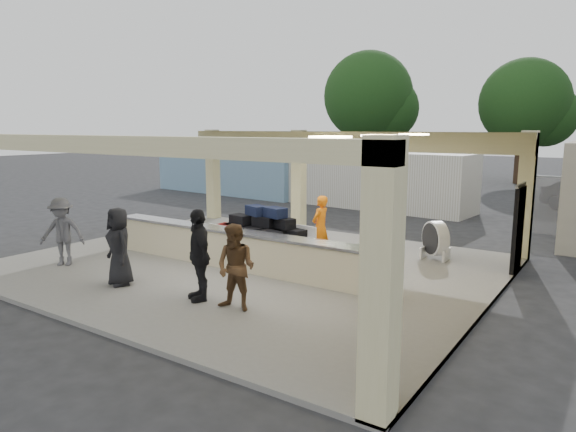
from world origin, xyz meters
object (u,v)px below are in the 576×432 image
Objects in this scene: passenger_d at (119,246)px; container_blue at (230,171)px; drum_fan at (435,239)px; luggage_cart at (261,231)px; passenger_a at (236,267)px; passenger_b at (199,255)px; baggage_counter at (236,249)px; passenger_c at (62,232)px; container_white at (348,178)px; baggage_handler at (320,226)px.

passenger_d is 0.18× the size of container_blue.
drum_fan is at bearing -25.89° from container_blue.
drum_fan is at bearing 43.28° from luggage_cart.
passenger_a is at bearing -51.84° from luggage_cart.
passenger_d is at bearing -140.59° from passenger_b.
passenger_d reaches higher than drum_fan.
passenger_a is at bearing -65.46° from drum_fan.
drum_fan reaches higher than baggage_counter.
passenger_a reaches higher than baggage_counter.
passenger_d reaches higher than passenger_a.
luggage_cart is 1.54× the size of passenger_c.
passenger_d is at bearing -87.32° from drum_fan.
passenger_a is (1.94, -2.35, 0.37)m from baggage_counter.
baggage_counter is 3.02× the size of luggage_cart.
luggage_cart is 15.39m from container_blue.
container_blue is (-14.42, 8.53, 0.59)m from drum_fan.
drum_fan is at bearing 2.91° from passenger_c.
passenger_a is at bearing -65.63° from container_white.
passenger_b is (-0.26, -4.49, 0.10)m from baggage_handler.
luggage_cart is 3.44m from passenger_b.
passenger_b reaches higher than baggage_handler.
passenger_a reaches higher than drum_fan.
container_white is at bearing 114.44° from luggage_cart.
drum_fan is 0.60× the size of passenger_c.
drum_fan is 0.09× the size of container_white.
luggage_cart is 5.14m from passenger_c.
container_blue is (-12.46, 14.56, 0.30)m from passenger_a.
baggage_handler is 0.89× the size of passenger_b.
drum_fan is 16.76m from container_blue.
passenger_a is (-1.97, -6.03, 0.29)m from drum_fan.
passenger_c is (-5.08, -4.47, 0.03)m from baggage_handler.
container_blue reaches higher than passenger_c.
baggage_handler is at bearing 61.71° from baggage_counter.
baggage_counter is at bearing 80.53° from passenger_d.
passenger_c reaches higher than baggage_counter.
container_blue is at bearing 161.38° from passenger_b.
baggage_counter is 2.52m from passenger_b.
baggage_counter is 16.13m from container_blue.
passenger_d is 17.40m from container_blue.
container_blue is (-6.62, 14.50, 0.27)m from passenger_c.
luggage_cart is 3.87m from passenger_a.
passenger_b reaches higher than baggage_counter.
drum_fan is at bearing 121.65° from baggage_handler.
passenger_b reaches higher than passenger_c.
passenger_c is (-4.82, 0.02, -0.07)m from passenger_b.
luggage_cart is at bearing -41.99° from container_blue.
baggage_handler is 0.18× the size of container_blue.
passenger_c is at bearing -60.77° from container_blue.
luggage_cart is 1.42× the size of passenger_b.
container_white is at bearing 114.54° from passenger_d.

